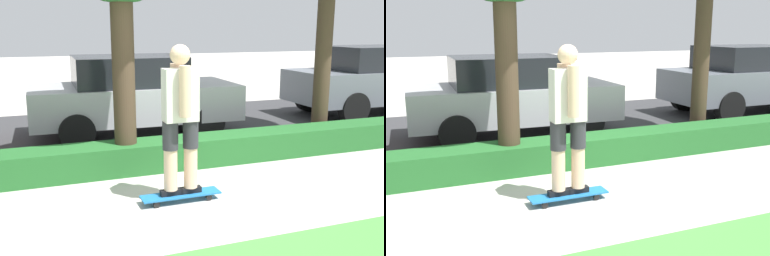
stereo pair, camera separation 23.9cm
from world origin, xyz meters
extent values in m
plane|color=#BCB7AD|center=(0.00, 0.00, 0.00)|extent=(60.00, 60.00, 0.00)
cube|color=#38383A|center=(0.00, 4.20, 0.00)|extent=(18.64, 5.00, 0.01)
cube|color=#236028|center=(0.00, 1.60, 0.21)|extent=(18.64, 0.60, 0.42)
cube|color=#1E6BAD|center=(-0.47, 0.22, 0.09)|extent=(0.98, 0.24, 0.02)
cylinder|color=black|center=(-0.14, 0.13, 0.04)|extent=(0.08, 0.04, 0.08)
cylinder|color=black|center=(-0.14, 0.31, 0.04)|extent=(0.08, 0.04, 0.08)
cylinder|color=black|center=(-0.81, 0.13, 0.04)|extent=(0.08, 0.04, 0.08)
cylinder|color=black|center=(-0.81, 0.31, 0.04)|extent=(0.08, 0.04, 0.08)
cube|color=black|center=(-0.60, 0.22, 0.13)|extent=(0.26, 0.09, 0.07)
cylinder|color=beige|center=(-0.60, 0.22, 0.58)|extent=(0.16, 0.16, 0.83)
cylinder|color=#2D2D33|center=(-0.60, 0.22, 0.83)|extent=(0.19, 0.19, 0.33)
cube|color=black|center=(-0.35, 0.22, 0.13)|extent=(0.26, 0.09, 0.07)
cylinder|color=beige|center=(-0.35, 0.22, 0.58)|extent=(0.16, 0.16, 0.83)
cylinder|color=#2D2D33|center=(-0.35, 0.22, 0.83)|extent=(0.19, 0.19, 0.33)
cube|color=silver|center=(-0.47, 0.22, 1.30)|extent=(0.40, 0.22, 0.61)
cylinder|color=beige|center=(-0.47, 0.06, 1.36)|extent=(0.13, 0.13, 0.58)
cylinder|color=beige|center=(-0.47, 0.39, 1.36)|extent=(0.13, 0.13, 0.58)
sphere|color=beige|center=(-0.47, 0.22, 1.76)|extent=(0.23, 0.23, 0.23)
cylinder|color=#423323|center=(-0.83, 1.63, 1.41)|extent=(0.32, 0.32, 2.81)
cylinder|color=#423323|center=(2.92, 2.19, 1.79)|extent=(0.29, 0.29, 3.58)
cube|color=#B7B7BC|center=(-0.15, 3.92, 0.65)|extent=(3.99, 1.94, 0.67)
cube|color=black|center=(-0.27, 3.92, 1.26)|extent=(2.10, 1.66, 0.55)
cylinder|color=black|center=(1.07, 3.09, 0.31)|extent=(0.63, 0.22, 0.63)
cylinder|color=black|center=(1.07, 4.75, 0.31)|extent=(0.63, 0.22, 0.63)
cylinder|color=black|center=(-1.37, 3.09, 0.31)|extent=(0.63, 0.22, 0.63)
cylinder|color=black|center=(-1.37, 4.75, 0.31)|extent=(0.63, 0.22, 0.63)
cube|color=slate|center=(5.82, 3.97, 0.72)|extent=(4.23, 1.85, 0.73)
cube|color=black|center=(5.69, 3.97, 1.36)|extent=(2.20, 1.62, 0.55)
cylinder|color=black|center=(4.51, 3.13, 0.35)|extent=(0.70, 0.22, 0.70)
cylinder|color=black|center=(4.51, 4.81, 0.35)|extent=(0.70, 0.22, 0.70)
camera|label=1|loc=(-2.14, -4.63, 2.06)|focal=42.00mm
camera|label=2|loc=(-2.36, -4.54, 2.06)|focal=42.00mm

